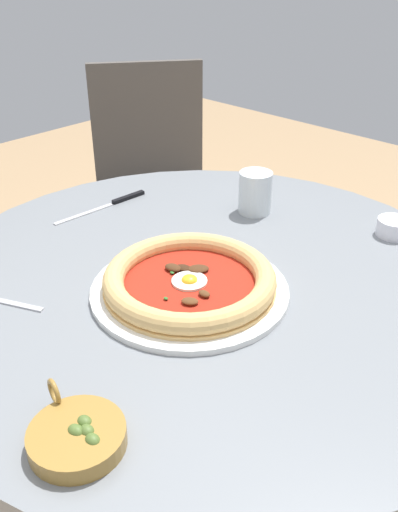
{
  "coord_description": "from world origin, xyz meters",
  "views": [
    {
      "loc": [
        0.55,
        -0.59,
        1.25
      ],
      "look_at": [
        -0.01,
        -0.01,
        0.78
      ],
      "focal_mm": 39.18,
      "sensor_mm": 36.0,
      "label": 1
    }
  ],
  "objects_px": {
    "water_glass": "(255,195)",
    "steak_knife": "(115,202)",
    "dining_table": "(204,342)",
    "pizza_on_plate": "(190,282)",
    "ramekin_capers": "(394,227)",
    "cafe_chair_spare_near": "(152,180)",
    "olive_pan": "(77,436)"
  },
  "relations": [
    {
      "from": "steak_knife",
      "to": "cafe_chair_spare_near",
      "type": "height_order",
      "value": "cafe_chair_spare_near"
    },
    {
      "from": "pizza_on_plate",
      "to": "cafe_chair_spare_near",
      "type": "bearing_deg",
      "value": 141.78
    },
    {
      "from": "pizza_on_plate",
      "to": "olive_pan",
      "type": "relative_size",
      "value": 2.35
    },
    {
      "from": "dining_table",
      "to": "steak_knife",
      "type": "distance_m",
      "value": 0.38
    },
    {
      "from": "steak_knife",
      "to": "ramekin_capers",
      "type": "height_order",
      "value": "ramekin_capers"
    },
    {
      "from": "steak_knife",
      "to": "dining_table",
      "type": "bearing_deg",
      "value": -13.15
    },
    {
      "from": "water_glass",
      "to": "steak_knife",
      "type": "relative_size",
      "value": 0.39
    },
    {
      "from": "pizza_on_plate",
      "to": "steak_knife",
      "type": "xyz_separation_m",
      "value": [
        -0.36,
        0.14,
        -0.02
      ]
    },
    {
      "from": "dining_table",
      "to": "pizza_on_plate",
      "type": "bearing_deg",
      "value": -70.96
    },
    {
      "from": "olive_pan",
      "to": "steak_knife",
      "type": "bearing_deg",
      "value": 137.47
    },
    {
      "from": "ramekin_capers",
      "to": "cafe_chair_spare_near",
      "type": "xyz_separation_m",
      "value": [
        -0.93,
        0.21,
        -0.23
      ]
    },
    {
      "from": "dining_table",
      "to": "steak_knife",
      "type": "bearing_deg",
      "value": 166.85
    },
    {
      "from": "steak_knife",
      "to": "ramekin_capers",
      "type": "relative_size",
      "value": 3.44
    },
    {
      "from": "pizza_on_plate",
      "to": "ramekin_capers",
      "type": "height_order",
      "value": "pizza_on_plate"
    },
    {
      "from": "water_glass",
      "to": "olive_pan",
      "type": "bearing_deg",
      "value": -68.71
    },
    {
      "from": "water_glass",
      "to": "cafe_chair_spare_near",
      "type": "height_order",
      "value": "cafe_chair_spare_near"
    },
    {
      "from": "ramekin_capers",
      "to": "water_glass",
      "type": "bearing_deg",
      "value": -158.52
    },
    {
      "from": "dining_table",
      "to": "ramekin_capers",
      "type": "relative_size",
      "value": 15.19
    },
    {
      "from": "pizza_on_plate",
      "to": "cafe_chair_spare_near",
      "type": "distance_m",
      "value": 1.03
    },
    {
      "from": "dining_table",
      "to": "pizza_on_plate",
      "type": "relative_size",
      "value": 3.05
    },
    {
      "from": "dining_table",
      "to": "steak_knife",
      "type": "xyz_separation_m",
      "value": [
        -0.34,
        0.08,
        0.15
      ]
    },
    {
      "from": "steak_knife",
      "to": "olive_pan",
      "type": "relative_size",
      "value": 1.62
    },
    {
      "from": "dining_table",
      "to": "olive_pan",
      "type": "distance_m",
      "value": 0.43
    },
    {
      "from": "water_glass",
      "to": "olive_pan",
      "type": "height_order",
      "value": "water_glass"
    },
    {
      "from": "steak_knife",
      "to": "cafe_chair_spare_near",
      "type": "relative_size",
      "value": 0.25
    },
    {
      "from": "ramekin_capers",
      "to": "cafe_chair_spare_near",
      "type": "distance_m",
      "value": 0.98
    },
    {
      "from": "steak_knife",
      "to": "water_glass",
      "type": "bearing_deg",
      "value": 35.98
    },
    {
      "from": "water_glass",
      "to": "pizza_on_plate",
      "type": "bearing_deg",
      "value": -69.53
    },
    {
      "from": "water_glass",
      "to": "ramekin_capers",
      "type": "distance_m",
      "value": 0.28
    },
    {
      "from": "steak_knife",
      "to": "olive_pan",
      "type": "xyz_separation_m",
      "value": [
        0.49,
        -0.45,
        0.01
      ]
    },
    {
      "from": "dining_table",
      "to": "steak_knife",
      "type": "relative_size",
      "value": 4.42
    },
    {
      "from": "dining_table",
      "to": "ramekin_capers",
      "type": "distance_m",
      "value": 0.43
    }
  ]
}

